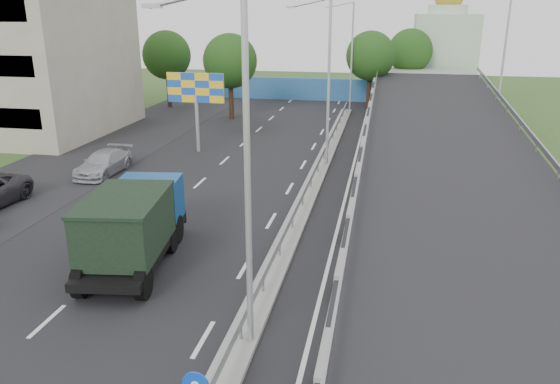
% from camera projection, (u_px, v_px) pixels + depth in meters
% --- Properties ---
extents(road_surface, '(26.00, 90.00, 0.04)m').
position_uv_depth(road_surface, '(254.00, 193.00, 30.04)').
color(road_surface, black).
rests_on(road_surface, ground).
extents(parking_strip, '(8.00, 90.00, 0.05)m').
position_uv_depth(parking_strip, '(42.00, 179.00, 32.42)').
color(parking_strip, black).
rests_on(parking_strip, ground).
extents(median, '(1.00, 44.00, 0.20)m').
position_uv_depth(median, '(318.00, 173.00, 33.18)').
color(median, gray).
rests_on(median, ground).
extents(overpass_ramp, '(10.00, 50.00, 3.50)m').
position_uv_depth(overpass_ramp, '(448.00, 153.00, 31.28)').
color(overpass_ramp, gray).
rests_on(overpass_ramp, ground).
extents(median_guardrail, '(0.09, 44.00, 0.71)m').
position_uv_depth(median_guardrail, '(318.00, 163.00, 32.97)').
color(median_guardrail, gray).
rests_on(median_guardrail, median).
extents(lamp_post_near, '(2.74, 0.18, 10.08)m').
position_uv_depth(lamp_post_near, '(240.00, 159.00, 14.60)').
color(lamp_post_near, '#B2B5B7').
rests_on(lamp_post_near, median).
extents(lamp_post_mid, '(2.74, 0.18, 10.08)m').
position_uv_depth(lamp_post_mid, '(326.00, 74.00, 33.19)').
color(lamp_post_mid, '#B2B5B7').
rests_on(lamp_post_mid, median).
extents(lamp_post_far, '(2.74, 0.18, 10.08)m').
position_uv_depth(lamp_post_far, '(350.00, 51.00, 51.78)').
color(lamp_post_far, '#B2B5B7').
rests_on(lamp_post_far, median).
extents(blue_wall, '(30.00, 0.50, 2.40)m').
position_uv_depth(blue_wall, '(315.00, 89.00, 59.59)').
color(blue_wall, '#275D8F').
rests_on(blue_wall, ground).
extents(church, '(7.00, 7.00, 13.80)m').
position_uv_depth(church, '(444.00, 47.00, 63.15)').
color(church, '#B2CCAD').
rests_on(church, ground).
extents(billboard, '(4.00, 0.24, 5.50)m').
position_uv_depth(billboard, '(196.00, 92.00, 37.23)').
color(billboard, '#B2B5B7').
rests_on(billboard, ground).
extents(tree_left_mid, '(4.80, 4.80, 7.60)m').
position_uv_depth(tree_left_mid, '(230.00, 61.00, 48.25)').
color(tree_left_mid, black).
rests_on(tree_left_mid, ground).
extents(tree_median_far, '(4.80, 4.80, 7.60)m').
position_uv_depth(tree_median_far, '(370.00, 56.00, 53.50)').
color(tree_median_far, black).
rests_on(tree_median_far, ground).
extents(tree_left_far, '(4.80, 4.80, 7.60)m').
position_uv_depth(tree_left_far, '(167.00, 55.00, 54.36)').
color(tree_left_far, black).
rests_on(tree_left_far, ground).
extents(tree_ramp_far, '(4.80, 4.80, 7.60)m').
position_uv_depth(tree_ramp_far, '(410.00, 51.00, 59.27)').
color(tree_ramp_far, black).
rests_on(tree_ramp_far, ground).
extents(dump_truck, '(3.50, 7.30, 3.09)m').
position_uv_depth(dump_truck, '(134.00, 223.00, 21.22)').
color(dump_truck, black).
rests_on(dump_truck, ground).
extents(parked_car_d, '(2.04, 4.85, 1.40)m').
position_uv_depth(parked_car_d, '(103.00, 163.00, 33.20)').
color(parked_car_d, '#A2A4AB').
rests_on(parked_car_d, ground).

